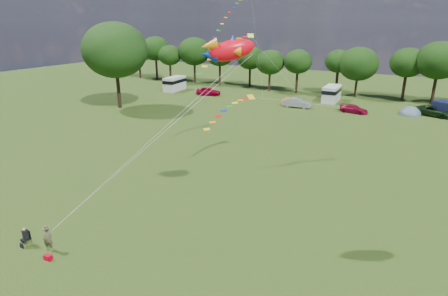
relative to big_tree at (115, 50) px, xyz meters
The scene contains 19 objects.
ground_plane 42.02m from the big_tree, 43.03° to the right, with size 180.00×180.00×0.00m, color black.
tree_line 44.52m from the big_tree, 37.40° to the left, with size 102.98×10.98×10.27m.
big_tree is the anchor object (origin of this frame).
car_a 19.28m from the big_tree, 65.61° to the left, with size 1.82×4.62×1.54m, color maroon.
car_b 29.79m from the big_tree, 28.69° to the left, with size 1.61×4.31×1.52m, color gray.
car_c 37.72m from the big_tree, 22.87° to the left, with size 1.70×4.04×1.21m, color maroon.
car_d 48.79m from the big_tree, 21.86° to the left, with size 2.46×5.44×1.48m, color black.
campervan_a 18.74m from the big_tree, 94.61° to the left, with size 2.79×5.67×2.69m.
campervan_c 36.57m from the big_tree, 36.28° to the left, with size 2.50×5.56×2.69m.
tent_orange 29.26m from the big_tree, 34.65° to the left, with size 2.68×2.93×2.10m.
tent_greyblue 45.83m from the big_tree, 22.47° to the left, with size 3.25×3.56×2.42m.
awning_navy 50.48m from the big_tree, 21.71° to the left, with size 3.50×2.84×2.19m, color black.
kite_flyer 40.90m from the big_tree, 52.78° to the right, with size 0.56×0.37×1.53m, color brown.
camp_chair 40.18m from the big_tree, 55.00° to the right, with size 0.57×0.58×1.25m.
kite_bag 42.05m from the big_tree, 52.48° to the right, with size 0.45×0.30×0.32m, color #BC0017.
fish_kite 40.78m from the big_tree, 36.77° to the right, with size 3.22×2.73×1.80m.
streamer_kite_a 20.67m from the big_tree, ahead, with size 3.25×5.60×5.76m.
streamer_kite_b 27.44m from the big_tree, 22.24° to the right, with size 4.33×4.65×3.81m.
streamer_kite_c 30.12m from the big_tree, 25.16° to the right, with size 3.21×5.08×2.84m.
Camera 1 is at (13.10, -16.13, 13.40)m, focal length 30.00 mm.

